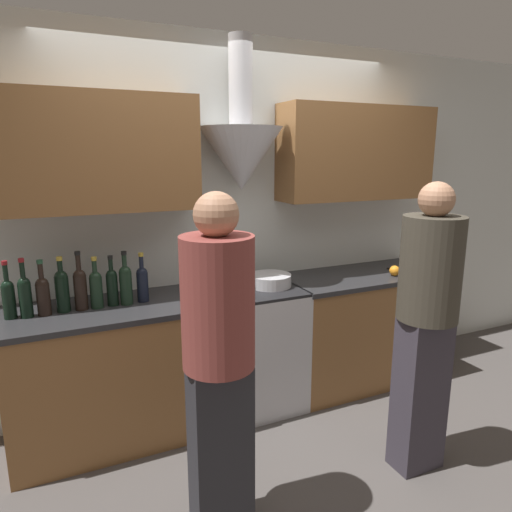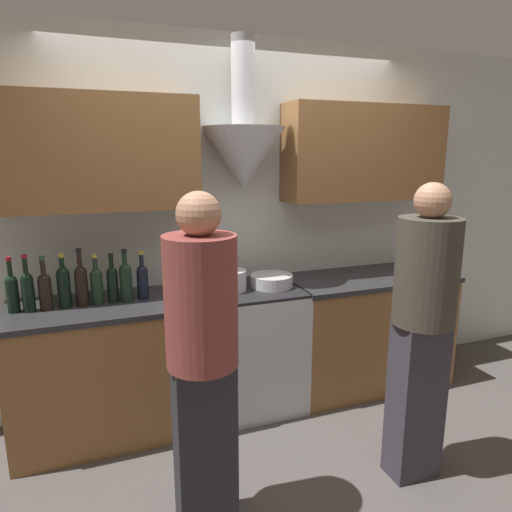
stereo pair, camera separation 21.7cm
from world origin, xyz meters
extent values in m
plane|color=#4C4744|center=(0.00, 0.00, 0.00)|extent=(12.00, 12.00, 0.00)
cube|color=silver|center=(0.00, 0.65, 1.30)|extent=(8.40, 0.06, 2.60)
cone|color=silver|center=(0.00, 0.46, 1.76)|extent=(0.57, 0.57, 0.42)
cylinder|color=silver|center=(0.00, 0.46, 2.26)|extent=(0.16, 0.16, 0.58)
cube|color=brown|center=(-0.94, 0.47, 1.80)|extent=(1.22, 0.32, 0.70)
cube|color=brown|center=(0.96, 0.47, 1.80)|extent=(1.26, 0.32, 0.70)
cube|color=brown|center=(-0.94, 0.32, 0.42)|extent=(1.22, 0.60, 0.85)
cube|color=#28282B|center=(-0.94, 0.32, 0.86)|extent=(1.24, 0.62, 0.03)
cube|color=brown|center=(0.96, 0.32, 0.42)|extent=(1.26, 0.60, 0.85)
cube|color=#28282B|center=(0.96, 0.32, 0.86)|extent=(1.28, 0.62, 0.03)
cube|color=silver|center=(0.00, 0.32, 0.43)|extent=(0.67, 0.60, 0.86)
cube|color=black|center=(0.00, 0.02, 0.40)|extent=(0.47, 0.01, 0.39)
cube|color=black|center=(0.00, 0.32, 0.87)|extent=(0.67, 0.60, 0.02)
cube|color=silver|center=(0.00, 0.59, 0.81)|extent=(0.67, 0.06, 0.10)
cylinder|color=black|center=(-1.48, 0.34, 0.98)|extent=(0.07, 0.07, 0.19)
sphere|color=black|center=(-1.48, 0.34, 1.07)|extent=(0.07, 0.07, 0.07)
cylinder|color=black|center=(-1.48, 0.34, 1.14)|extent=(0.03, 0.03, 0.11)
cylinder|color=maroon|center=(-1.48, 0.34, 1.21)|extent=(0.03, 0.03, 0.02)
cylinder|color=black|center=(-1.39, 0.32, 0.98)|extent=(0.07, 0.07, 0.20)
sphere|color=black|center=(-1.39, 0.32, 1.08)|extent=(0.07, 0.07, 0.07)
cylinder|color=black|center=(-1.39, 0.32, 1.15)|extent=(0.03, 0.03, 0.11)
cylinder|color=maroon|center=(-1.39, 0.32, 1.22)|extent=(0.03, 0.03, 0.02)
cylinder|color=black|center=(-1.30, 0.32, 0.98)|extent=(0.08, 0.08, 0.19)
sphere|color=black|center=(-1.30, 0.32, 1.07)|extent=(0.07, 0.07, 0.07)
cylinder|color=black|center=(-1.30, 0.32, 1.14)|extent=(0.03, 0.03, 0.10)
cylinder|color=#234C33|center=(-1.30, 0.32, 1.20)|extent=(0.03, 0.03, 0.02)
cylinder|color=black|center=(-1.20, 0.34, 0.99)|extent=(0.08, 0.08, 0.21)
sphere|color=black|center=(-1.20, 0.34, 1.10)|extent=(0.08, 0.08, 0.08)
cylinder|color=black|center=(-1.20, 0.34, 1.15)|extent=(0.03, 0.03, 0.08)
cylinder|color=gold|center=(-1.20, 0.34, 1.20)|extent=(0.03, 0.03, 0.02)
cylinder|color=black|center=(-1.10, 0.33, 0.99)|extent=(0.08, 0.08, 0.21)
sphere|color=black|center=(-1.10, 0.33, 1.09)|extent=(0.07, 0.07, 0.07)
cylinder|color=black|center=(-1.10, 0.33, 1.16)|extent=(0.03, 0.03, 0.11)
cylinder|color=black|center=(-1.10, 0.33, 1.23)|extent=(0.03, 0.03, 0.02)
cylinder|color=black|center=(-1.01, 0.33, 0.98)|extent=(0.07, 0.07, 0.19)
sphere|color=black|center=(-1.01, 0.33, 1.07)|extent=(0.07, 0.07, 0.07)
cylinder|color=black|center=(-1.01, 0.33, 1.13)|extent=(0.03, 0.03, 0.09)
cylinder|color=gold|center=(-1.01, 0.33, 1.19)|extent=(0.03, 0.03, 0.02)
cylinder|color=black|center=(-0.92, 0.34, 0.98)|extent=(0.07, 0.07, 0.19)
sphere|color=black|center=(-0.92, 0.34, 1.07)|extent=(0.07, 0.07, 0.07)
cylinder|color=black|center=(-0.92, 0.34, 1.13)|extent=(0.03, 0.03, 0.08)
cylinder|color=black|center=(-0.92, 0.34, 1.18)|extent=(0.03, 0.03, 0.02)
cylinder|color=black|center=(-0.84, 0.32, 0.99)|extent=(0.08, 0.08, 0.21)
sphere|color=black|center=(-0.84, 0.32, 1.09)|extent=(0.07, 0.07, 0.07)
cylinder|color=black|center=(-0.84, 0.32, 1.15)|extent=(0.03, 0.03, 0.09)
cylinder|color=black|center=(-0.84, 0.32, 1.21)|extent=(0.03, 0.03, 0.02)
cylinder|color=black|center=(-0.73, 0.34, 0.98)|extent=(0.07, 0.07, 0.19)
sphere|color=black|center=(-0.73, 0.34, 1.07)|extent=(0.07, 0.07, 0.07)
cylinder|color=black|center=(-0.73, 0.34, 1.13)|extent=(0.03, 0.03, 0.09)
cylinder|color=gold|center=(-0.73, 0.34, 1.19)|extent=(0.03, 0.03, 0.02)
cylinder|color=silver|center=(-0.15, 0.32, 0.95)|extent=(0.22, 0.22, 0.14)
cylinder|color=silver|center=(0.15, 0.31, 0.92)|extent=(0.30, 0.30, 0.08)
sphere|color=orange|center=(1.14, 0.16, 0.92)|extent=(0.08, 0.08, 0.08)
cube|color=silver|center=(1.41, 0.30, 0.89)|extent=(0.17, 0.08, 0.01)
cube|color=black|center=(1.28, 0.33, 0.89)|extent=(0.11, 0.05, 0.01)
cube|color=#28282D|center=(-0.58, -0.66, 0.43)|extent=(0.28, 0.18, 0.85)
cylinder|color=brown|center=(-0.58, -0.66, 1.15)|extent=(0.33, 0.33, 0.60)
sphere|color=#AD7A5B|center=(-0.58, -0.66, 1.55)|extent=(0.20, 0.20, 0.20)
cube|color=#38333D|center=(0.61, -0.71, 0.46)|extent=(0.28, 0.18, 0.91)
cylinder|color=#3D382D|center=(0.61, -0.71, 1.20)|extent=(0.33, 0.33, 0.57)
sphere|color=#AD7A5B|center=(0.61, -0.71, 1.57)|extent=(0.19, 0.19, 0.19)
camera|label=1|loc=(-1.23, -2.47, 1.80)|focal=32.00mm
camera|label=2|loc=(-1.02, -2.55, 1.80)|focal=32.00mm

